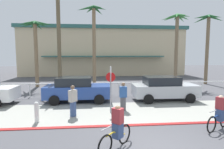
# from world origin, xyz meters

# --- Properties ---
(ground_plane) EXTENTS (80.00, 80.00, 0.00)m
(ground_plane) POSITION_xyz_m (0.00, 10.00, 0.00)
(ground_plane) COLOR #4C4C51
(sidewalk_strip) EXTENTS (44.00, 4.00, 0.02)m
(sidewalk_strip) POSITION_xyz_m (0.00, 4.20, 0.01)
(sidewalk_strip) COLOR #9E9E93
(sidewalk_strip) RESTS_ON ground
(curb_paint) EXTENTS (44.00, 0.24, 0.03)m
(curb_paint) POSITION_xyz_m (0.00, 2.20, 0.01)
(curb_paint) COLOR maroon
(curb_paint) RESTS_ON ground
(building_backdrop) EXTENTS (25.89, 11.18, 7.62)m
(building_backdrop) POSITION_xyz_m (-0.51, 26.88, 3.83)
(building_backdrop) COLOR beige
(building_backdrop) RESTS_ON ground
(rail_fence) EXTENTS (22.76, 0.08, 1.04)m
(rail_fence) POSITION_xyz_m (0.00, 8.50, 0.84)
(rail_fence) COLOR white
(rail_fence) RESTS_ON ground
(stop_sign_bike_lane) EXTENTS (0.52, 0.56, 2.56)m
(stop_sign_bike_lane) POSITION_xyz_m (-1.04, 4.19, 1.68)
(stop_sign_bike_lane) COLOR gray
(stop_sign_bike_lane) RESTS_ON ground
(bollard_1) EXTENTS (0.20, 0.20, 1.00)m
(bollard_1) POSITION_xyz_m (-4.64, 2.98, 0.52)
(bollard_1) COLOR white
(bollard_1) RESTS_ON ground
(palm_tree_1) EXTENTS (3.55, 3.12, 6.51)m
(palm_tree_1) POSITION_xyz_m (-7.70, 13.30, 5.09)
(palm_tree_1) COLOR #846B4C
(palm_tree_1) RESTS_ON ground
(palm_tree_2) EXTENTS (3.21, 3.53, 9.85)m
(palm_tree_2) POSITION_xyz_m (-5.25, 12.24, 7.21)
(palm_tree_2) COLOR brown
(palm_tree_2) RESTS_ON ground
(palm_tree_3) EXTENTS (3.01, 3.17, 8.19)m
(palm_tree_3) POSITION_xyz_m (-1.96, 13.62, 5.87)
(palm_tree_3) COLOR #846B4C
(palm_tree_3) RESTS_ON ground
(palm_tree_4) EXTENTS (2.97, 3.11, 7.46)m
(palm_tree_4) POSITION_xyz_m (6.64, 13.24, 5.71)
(palm_tree_4) COLOR #756047
(palm_tree_4) RESTS_ON ground
(palm_tree_5) EXTENTS (3.40, 3.29, 7.50)m
(palm_tree_5) POSITION_xyz_m (10.27, 13.51, 5.47)
(palm_tree_5) COLOR #756047
(palm_tree_5) RESTS_ON ground
(car_blue_1) EXTENTS (4.40, 2.02, 1.69)m
(car_blue_1) POSITION_xyz_m (-3.10, 6.79, 0.87)
(car_blue_1) COLOR #284793
(car_blue_1) RESTS_ON ground
(car_silver_2) EXTENTS (4.40, 2.02, 1.69)m
(car_silver_2) POSITION_xyz_m (2.90, 6.59, 0.87)
(car_silver_2) COLOR #B2B7BC
(car_silver_2) RESTS_ON ground
(cyclist_blue_0) EXTENTS (1.61, 0.95, 1.50)m
(cyclist_blue_0) POSITION_xyz_m (3.41, 1.46, 0.69)
(cyclist_blue_0) COLOR black
(cyclist_blue_0) RESTS_ON ground
(cyclist_yellow_1) EXTENTS (1.28, 1.38, 1.50)m
(cyclist_yellow_1) POSITION_xyz_m (-1.16, 0.23, 0.69)
(cyclist_yellow_1) COLOR black
(cyclist_yellow_1) RESTS_ON ground
(pedestrian_0) EXTENTS (0.40, 0.32, 1.63)m
(pedestrian_0) POSITION_xyz_m (-0.29, 4.49, 0.75)
(pedestrian_0) COLOR #4C4C51
(pedestrian_0) RESTS_ON ground
(pedestrian_1) EXTENTS (0.46, 0.47, 1.63)m
(pedestrian_1) POSITION_xyz_m (-3.03, 3.71, 0.75)
(pedestrian_1) COLOR #384C7A
(pedestrian_1) RESTS_ON ground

